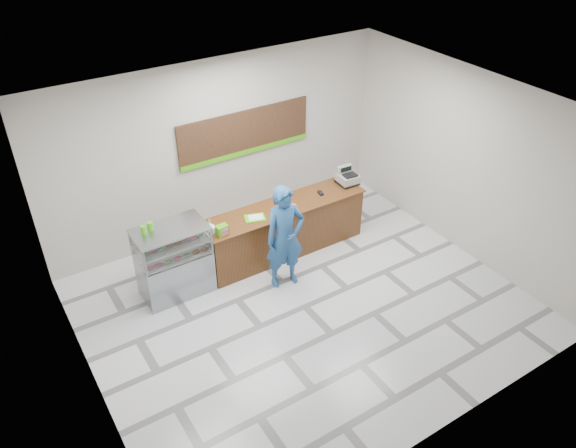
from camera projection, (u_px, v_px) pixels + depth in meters
floor at (305, 307)px, 9.59m from camera, size 7.00×7.00×0.00m
back_wall at (219, 148)px, 10.72m from camera, size 7.00×0.00×7.00m
ceiling at (310, 115)px, 7.64m from camera, size 7.00×7.00×0.00m
sales_counter at (284, 229)px, 10.64m from camera, size 3.26×0.76×1.03m
display_case at (174, 260)px, 9.56m from camera, size 1.22×0.72×1.33m
menu_board at (245, 134)px, 10.83m from camera, size 2.80×0.06×0.90m
cash_register at (347, 178)px, 10.97m from camera, size 0.39×0.41×0.35m
card_terminal at (321, 193)px, 10.69m from camera, size 0.10×0.16×0.04m
serving_tray at (255, 218)px, 9.99m from camera, size 0.42×0.36×0.02m
napkin_box at (212, 230)px, 9.61m from camera, size 0.13×0.13×0.11m
straw_cup at (210, 227)px, 9.65m from camera, size 0.08×0.08×0.12m
promo_box at (222, 230)px, 9.54m from camera, size 0.21×0.15×0.18m
donut_decal at (292, 206)px, 10.35m from camera, size 0.16×0.16×0.00m
green_cup_left at (144, 230)px, 9.05m from camera, size 0.09×0.09×0.14m
green_cup_right at (150, 226)px, 9.12m from camera, size 0.10×0.10×0.15m
customer at (285, 237)px, 9.61m from camera, size 0.77×0.57×1.94m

